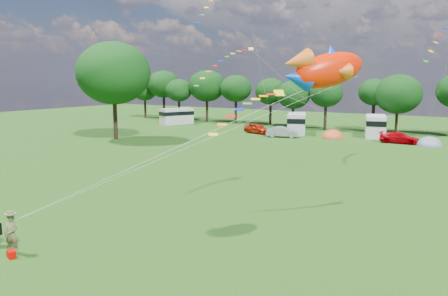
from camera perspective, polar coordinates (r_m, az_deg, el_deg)
The scene contains 16 objects.
ground_plane at distance 22.39m, azimuth -11.12°, elevation -12.97°, with size 180.00×180.00×0.00m, color black.
tree_line at distance 70.68m, azimuth 24.61°, elevation 6.67°, with size 102.98×10.98×10.27m.
big_tree at distance 61.79m, azimuth -14.24°, elevation 9.45°, with size 10.00×10.00×13.28m.
car_a at distance 66.71m, azimuth 4.39°, elevation 2.57°, with size 1.85×4.69×1.56m, color #9F1B07.
car_b at distance 62.82m, azimuth 7.66°, elevation 2.09°, with size 1.62×4.33×1.53m, color gray.
car_c at distance 60.87m, azimuth 21.94°, elevation 1.24°, with size 2.01×4.78×1.44m, color #B80007.
campervan_a at distance 80.19m, azimuth -6.21°, elevation 4.20°, with size 4.67×6.44×2.91m.
campervan_b at distance 67.50m, azimuth 9.47°, elevation 3.27°, with size 4.66×6.72×3.03m.
campervan_c at distance 66.23m, azimuth 19.17°, elevation 2.80°, with size 4.16×6.74×3.08m.
tent_orange at distance 63.27m, azimuth 14.00°, elevation 1.27°, with size 3.09×3.38×2.41m.
tent_greyblue at distance 60.09m, azimuth 25.24°, elevation 0.27°, with size 3.12×3.42×2.32m.
kite_flyer at distance 23.64m, azimuth -26.00°, elevation -10.04°, with size 0.71×0.47×1.95m, color brown.
kite_bag at distance 23.36m, azimuth -26.03°, elevation -12.35°, with size 0.49×0.33×0.35m, color #AE0400.
fish_kite at distance 16.38m, azimuth 12.78°, elevation 9.91°, with size 2.81×3.43×1.90m.
streamer_kite_b at distance 42.67m, azimuth 0.57°, elevation 11.44°, with size 4.22×4.54×3.76m.
streamer_kite_c at distance 28.94m, azimuth 3.84°, elevation 5.65°, with size 3.27×5.01×2.83m.
Camera 1 is at (14.28, -15.09, 8.36)m, focal length 35.00 mm.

